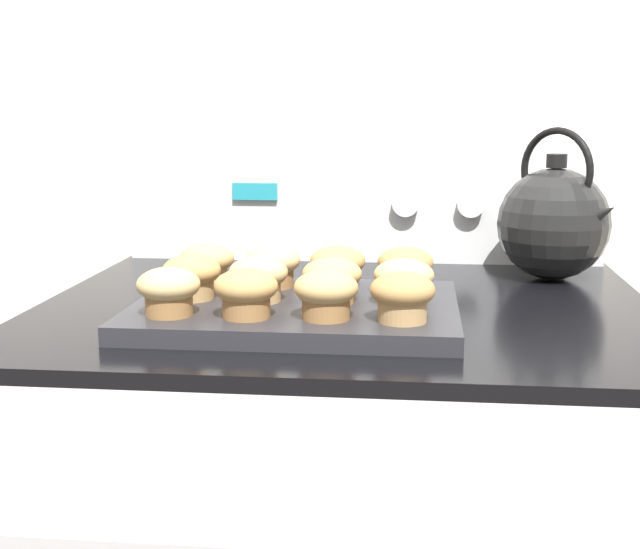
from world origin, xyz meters
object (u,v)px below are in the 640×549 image
object	(u,v)px
muffin_r0_c2	(326,293)
muffin_r2_c3	(405,267)
muffin_r0_c0	(169,290)
tea_kettle	(554,222)
muffin_r0_c1	(246,292)
muffin_r0_c3	(403,296)
muffin_r1_c1	(258,277)
muffin_r1_c0	(192,275)
muffin_r2_c1	(273,265)
muffin_r2_c2	(338,266)
muffin_r1_c3	(404,280)
muffin_r2_c0	(207,263)
muffin_pan	(296,310)
muffin_r1_c2	(332,279)

from	to	relation	value
muffin_r0_c2	muffin_r2_c3	world-z (taller)	same
muffin_r0_c0	muffin_r0_c2	bearing A→B (deg)	0.62
muffin_r0_c2	tea_kettle	distance (m)	0.49
muffin_r0_c1	muffin_r0_c0	bearing A→B (deg)	179.77
muffin_r0_c2	muffin_r0_c3	world-z (taller)	same
muffin_r1_c1	tea_kettle	bearing A→B (deg)	37.24
muffin_r0_c3	muffin_r1_c1	xyz separation A→B (m)	(-0.18, 0.09, 0.00)
muffin_r0_c3	tea_kettle	bearing A→B (deg)	60.52
muffin_r1_c0	muffin_r2_c3	bearing A→B (deg)	18.12
muffin_r0_c2	muffin_r2_c3	xyz separation A→B (m)	(0.09, 0.17, 0.00)
muffin_r2_c1	muffin_r0_c1	bearing A→B (deg)	-90.82
muffin_r2_c2	muffin_r2_c3	xyz separation A→B (m)	(0.09, -0.00, 0.00)
muffin_r1_c3	muffin_r0_c1	bearing A→B (deg)	-153.60
muffin_r0_c2	muffin_r2_c0	distance (m)	0.25
muffin_r1_c0	muffin_r0_c1	bearing A→B (deg)	-46.25
muffin_r2_c0	muffin_r1_c3	bearing A→B (deg)	-18.72
muffin_pan	tea_kettle	size ratio (longest dim) A/B	1.72
muffin_r1_c1	muffin_r2_c3	xyz separation A→B (m)	(0.18, 0.09, 0.00)
muffin_r0_c1	muffin_r0_c3	world-z (taller)	same
muffin_r0_c2	muffin_r0_c1	bearing A→B (deg)	-178.53
muffin_r1_c0	tea_kettle	size ratio (longest dim) A/B	0.32
muffin_r2_c2	muffin_r2_c1	bearing A→B (deg)	-177.42
muffin_r0_c0	muffin_r1_c2	distance (m)	0.20
muffin_r2_c3	muffin_r2_c0	bearing A→B (deg)	179.78
muffin_pan	muffin_r2_c1	distance (m)	0.10
muffin_r2_c1	muffin_r2_c3	distance (m)	0.17
muffin_pan	muffin_r0_c0	xyz separation A→B (m)	(-0.13, -0.09, 0.04)
muffin_r1_c0	muffin_pan	bearing A→B (deg)	-0.63
muffin_r1_c3	muffin_r2_c1	distance (m)	0.19
muffin_r0_c0	muffin_r0_c1	size ratio (longest dim) A/B	1.00
muffin_r1_c1	muffin_r1_c3	distance (m)	0.17
muffin_r0_c3	muffin_r2_c1	world-z (taller)	same
muffin_r1_c3	muffin_r2_c0	bearing A→B (deg)	161.28
muffin_r0_c0	muffin_r0_c3	xyz separation A→B (m)	(0.26, -0.00, 0.00)
muffin_r2_c2	muffin_r0_c2	bearing A→B (deg)	-89.20
muffin_pan	muffin_r0_c3	world-z (taller)	muffin_r0_c3
muffin_r0_c1	tea_kettle	size ratio (longest dim) A/B	0.32
muffin_r0_c3	muffin_r1_c1	size ratio (longest dim) A/B	1.00
muffin_r2_c1	muffin_pan	bearing A→B (deg)	-63.48
muffin_r0_c2	muffin_r2_c1	bearing A→B (deg)	117.14
tea_kettle	muffin_r0_c3	bearing A→B (deg)	-119.48
muffin_r1_c1	muffin_r2_c0	bearing A→B (deg)	133.34
muffin_r0_c0	muffin_r1_c0	xyz separation A→B (m)	(0.00, 0.09, 0.00)
muffin_r1_c0	muffin_r1_c1	world-z (taller)	same
muffin_r1_c0	muffin_r2_c2	distance (m)	0.19
muffin_r0_c0	muffin_r1_c3	size ratio (longest dim) A/B	1.00
muffin_r1_c0	tea_kettle	xyz separation A→B (m)	(0.48, 0.29, 0.04)
muffin_r2_c3	muffin_r0_c3	bearing A→B (deg)	-90.16
muffin_r2_c1	muffin_r2_c2	xyz separation A→B (m)	(0.08, 0.00, 0.00)
muffin_r0_c3	muffin_r2_c3	distance (m)	0.17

